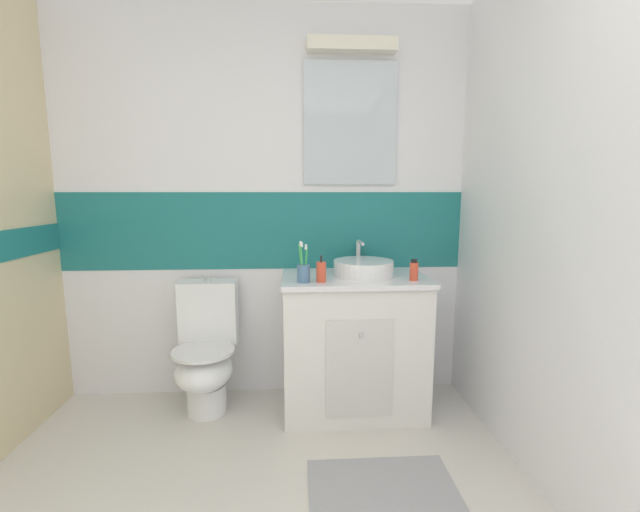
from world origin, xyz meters
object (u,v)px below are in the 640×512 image
object	(u,v)px
sink_basin	(363,267)
lotion_bottle_short	(414,271)
toilet	(206,352)
toothbrush_cup	(303,271)
soap_dispenser	(321,272)

from	to	relation	value
sink_basin	lotion_bottle_short	distance (m)	0.31
sink_basin	toilet	bearing A→B (deg)	178.77
toothbrush_cup	soap_dispenser	world-z (taller)	toothbrush_cup
toothbrush_cup	lotion_bottle_short	bearing A→B (deg)	1.13
sink_basin	soap_dispenser	size ratio (longest dim) A/B	2.63
toilet	lotion_bottle_short	world-z (taller)	lotion_bottle_short
toothbrush_cup	toilet	bearing A→B (deg)	161.77
soap_dispenser	toothbrush_cup	bearing A→B (deg)	-177.31
sink_basin	lotion_bottle_short	xyz separation A→B (m)	(0.27, -0.16, 0.01)
sink_basin	toilet	distance (m)	1.10
toilet	soap_dispenser	xyz separation A→B (m)	(0.70, -0.19, 0.54)
toilet	toothbrush_cup	size ratio (longest dim) A/B	3.46
sink_basin	toothbrush_cup	bearing A→B (deg)	-154.33
sink_basin	soap_dispenser	xyz separation A→B (m)	(-0.27, -0.17, 0.01)
toilet	toothbrush_cup	xyz separation A→B (m)	(0.60, -0.20, 0.54)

